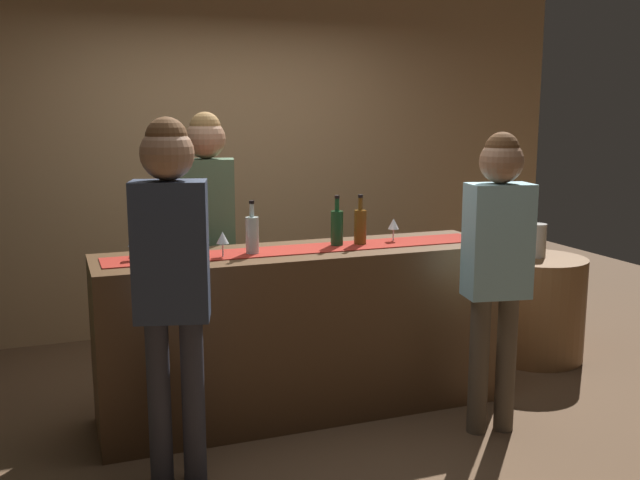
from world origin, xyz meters
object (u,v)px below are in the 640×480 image
bartender (208,219)px  vase_on_side_table (537,240)px  wine_bottle_clear (252,234)px  wine_glass_mid_counter (393,225)px  wine_bottle_amber (360,226)px  round_side_table (536,308)px  customer_browsing (171,262)px  wine_glass_near_customer (134,241)px  customer_sipping (497,252)px  wine_bottle_green (337,227)px  wine_glass_far_end (223,239)px

bartender → vase_on_side_table: size_ratio=7.37×
wine_bottle_clear → wine_glass_mid_counter: size_ratio=2.10×
wine_bottle_amber → round_side_table: wine_bottle_amber is taller
wine_bottle_clear → wine_glass_mid_counter: 0.91m
wine_bottle_clear → vase_on_side_table: size_ratio=1.26×
wine_bottle_clear → customer_browsing: bearing=-133.5°
wine_bottle_clear → wine_glass_near_customer: 0.64m
customer_sipping → round_side_table: (1.00, 0.94, -0.66)m
wine_glass_near_customer → wine_glass_mid_counter: 1.55m
customer_browsing → vase_on_side_table: 2.90m
customer_sipping → round_side_table: 1.52m
wine_bottle_green → wine_glass_far_end: bearing=-172.4°
wine_glass_near_customer → customer_sipping: 1.95m
wine_glass_near_customer → round_side_table: size_ratio=0.19×
wine_glass_near_customer → wine_glass_far_end: bearing=-10.3°
wine_bottle_green → wine_glass_far_end: (-0.71, -0.10, -0.01)m
bartender → wine_glass_mid_counter: bearing=165.0°
customer_sipping → wine_bottle_green: bearing=145.0°
wine_glass_near_customer → wine_glass_far_end: (0.46, -0.08, 0.00)m
wine_bottle_amber → customer_browsing: bearing=-153.3°
wine_glass_near_customer → wine_glass_mid_counter: size_ratio=1.00×
wine_glass_near_customer → wine_glass_far_end: size_ratio=1.00×
wine_bottle_green → round_side_table: 1.84m
wine_bottle_green → wine_glass_mid_counter: wine_bottle_green is taller
wine_bottle_amber → wine_glass_far_end: size_ratio=2.10×
customer_sipping → vase_on_side_table: (1.00, 0.97, -0.17)m
wine_bottle_green → bartender: bartender is taller
round_side_table → bartender: bearing=173.2°
wine_bottle_green → wine_glass_near_customer: wine_bottle_green is taller
customer_browsing → vase_on_side_table: (2.74, 0.93, -0.23)m
wine_bottle_clear → wine_glass_far_end: wine_bottle_clear is taller
wine_glass_far_end → bartender: bartender is taller
wine_bottle_clear → customer_browsing: size_ratio=0.17×
vase_on_side_table → customer_browsing: bearing=-161.3°
wine_bottle_clear → wine_glass_far_end: 0.18m
wine_glass_near_customer → round_side_table: wine_glass_near_customer is taller
wine_bottle_amber → wine_glass_near_customer: 1.32m
wine_glass_near_customer → wine_glass_mid_counter: (1.55, 0.02, 0.00)m
wine_bottle_clear → customer_sipping: (1.20, -0.61, -0.07)m
wine_glass_far_end → customer_browsing: customer_browsing is taller
customer_sipping → wine_glass_far_end: bearing=167.6°
wine_glass_mid_counter → customer_sipping: size_ratio=0.09×
wine_bottle_clear → round_side_table: (2.20, 0.33, -0.73)m
wine_glass_far_end → customer_sipping: (1.37, -0.58, -0.06)m
wine_bottle_amber → wine_bottle_clear: 0.68m
wine_bottle_green → wine_glass_far_end: size_ratio=2.10×
wine_bottle_green → vase_on_side_table: 1.71m
wine_glass_near_customer → vase_on_side_table: 2.86m
wine_glass_mid_counter → customer_sipping: (0.29, -0.68, -0.06)m
vase_on_side_table → wine_bottle_green: bearing=-169.8°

